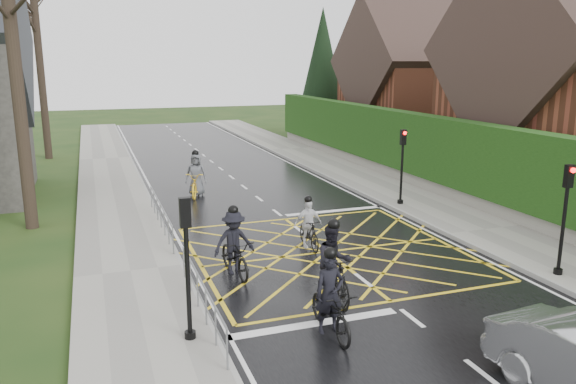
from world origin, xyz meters
TOP-DOWN VIEW (x-y plane):
  - ground at (0.00, 0.00)m, footprint 120.00×120.00m
  - road at (0.00, 0.00)m, footprint 9.00×80.00m
  - sidewalk_right at (6.00, 0.00)m, footprint 3.00×80.00m
  - sidewalk_left at (-6.00, 0.00)m, footprint 3.00×80.00m
  - stone_wall at (7.75, 6.00)m, footprint 0.50×38.00m
  - hedge at (7.75, 6.00)m, footprint 0.90×38.00m
  - house_far at (14.75, 18.00)m, footprint 9.80×8.80m
  - conifer at (10.75, 26.00)m, footprint 4.60×4.60m
  - tree_far at (-9.30, 22.00)m, footprint 8.40×8.40m
  - railing_south at (-4.65, -3.50)m, footprint 0.05×5.04m
  - railing_north at (-4.65, 4.00)m, footprint 0.05×6.04m
  - traffic_light_ne at (5.10, 4.20)m, footprint 0.24×0.31m
  - traffic_light_se at (5.10, -4.20)m, footprint 0.24×0.31m
  - traffic_light_sw at (-5.10, -4.50)m, footprint 0.24×0.31m
  - cyclist_rear at (-2.10, -5.02)m, footprint 0.71×2.03m
  - cyclist_back at (-1.29, -3.38)m, footprint 0.99×2.14m
  - cyclist_mid at (-3.20, -0.84)m, footprint 1.24×2.11m
  - cyclist_front at (-0.40, 0.59)m, footprint 0.93×1.72m
  - cyclist_lead at (-2.47, 8.93)m, footprint 1.40×2.27m

SIDE VIEW (x-z plane):
  - ground at x=0.00m, z-range 0.00..0.00m
  - road at x=0.00m, z-range 0.00..0.01m
  - sidewalk_right at x=6.00m, z-range 0.00..0.15m
  - sidewalk_left at x=-6.00m, z-range 0.00..0.15m
  - stone_wall at x=7.75m, z-range 0.00..0.70m
  - cyclist_front at x=-0.40m, z-range -0.23..1.49m
  - cyclist_rear at x=-2.10m, z-range -0.35..1.63m
  - cyclist_lead at x=-2.47m, z-range -0.32..1.76m
  - cyclist_mid at x=-3.20m, z-range -0.27..1.72m
  - railing_south at x=-4.65m, z-range 0.27..1.29m
  - railing_north at x=-4.65m, z-range 0.27..1.30m
  - cyclist_back at x=-1.29m, z-range -0.26..1.84m
  - traffic_light_ne at x=5.10m, z-range 0.06..3.27m
  - traffic_light_se at x=5.10m, z-range 0.06..3.27m
  - traffic_light_sw at x=-5.10m, z-range 0.06..3.27m
  - hedge at x=7.75m, z-range 0.70..3.50m
  - house_far at x=14.75m, z-range -0.79..9.51m
  - conifer at x=10.75m, z-range -0.01..9.99m
  - tree_far at x=-9.30m, z-range 1.99..12.39m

